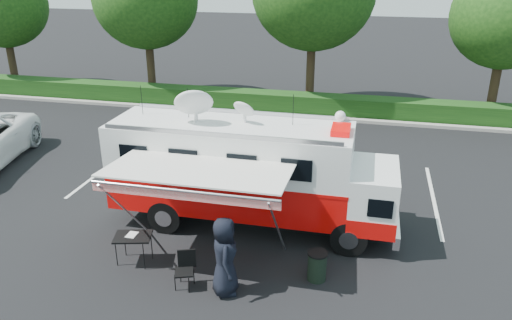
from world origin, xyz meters
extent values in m
plane|color=black|center=(0.00, 0.00, 0.00)|extent=(120.00, 120.00, 0.00)
cube|color=#9E998E|center=(4.00, 11.00, 0.07)|extent=(60.00, 0.35, 0.15)
cube|color=black|center=(4.00, 11.90, 0.50)|extent=(60.00, 1.20, 1.00)
cylinder|color=black|center=(-18.00, 13.00, 2.00)|extent=(0.44, 0.44, 4.00)
ellipsoid|color=#14380F|center=(-18.00, 13.00, 4.96)|extent=(5.12, 5.12, 4.86)
cylinder|color=black|center=(-9.00, 13.00, 2.20)|extent=(0.44, 0.44, 4.40)
cylinder|color=black|center=(0.00, 13.00, 2.40)|extent=(0.44, 0.44, 4.80)
cylinder|color=black|center=(9.00, 13.00, 2.00)|extent=(0.44, 0.44, 4.00)
ellipsoid|color=#14380F|center=(9.00, 13.00, 4.96)|extent=(5.12, 5.12, 4.86)
cube|color=silver|center=(-6.50, 3.00, 0.00)|extent=(0.12, 5.50, 0.01)
cube|color=silver|center=(-0.50, 3.00, 0.00)|extent=(0.12, 5.50, 0.01)
cube|color=silver|center=(5.50, 3.00, 0.00)|extent=(0.12, 5.50, 0.01)
cube|color=black|center=(0.00, 0.00, 0.50)|extent=(7.82, 1.27, 0.27)
cylinder|color=black|center=(2.91, -1.00, 0.50)|extent=(1.00, 0.29, 1.00)
cylinder|color=black|center=(2.91, 1.00, 0.50)|extent=(1.00, 0.29, 1.00)
cylinder|color=black|center=(-2.36, -1.00, 0.50)|extent=(1.00, 0.29, 1.00)
cylinder|color=black|center=(-2.36, 1.00, 0.50)|extent=(1.00, 0.29, 1.00)
cube|color=silver|center=(4.14, 0.00, 0.55)|extent=(0.18, 2.27, 0.36)
cube|color=white|center=(3.46, 0.00, 1.41)|extent=(1.27, 2.27, 1.55)
cube|color=red|center=(3.46, 0.00, 0.86)|extent=(1.29, 2.29, 0.50)
cube|color=black|center=(4.05, 0.00, 1.68)|extent=(0.11, 1.97, 0.64)
cube|color=red|center=(-0.64, 0.00, 1.18)|extent=(6.91, 2.27, 1.09)
cube|color=red|center=(-0.64, 0.00, 1.73)|extent=(6.93, 2.29, 0.09)
cube|color=white|center=(-0.64, 0.00, 2.41)|extent=(6.91, 2.27, 1.27)
cube|color=silver|center=(-0.64, 0.00, 3.08)|extent=(6.91, 2.27, 0.07)
cube|color=#CC0505|center=(2.45, 0.00, 3.21)|extent=(0.50, 0.86, 0.15)
sphere|color=white|center=(2.36, 0.91, 3.30)|extent=(0.31, 0.31, 0.31)
ellipsoid|color=silver|center=(-1.64, -0.14, 3.73)|extent=(1.09, 1.09, 0.33)
ellipsoid|color=silver|center=(-0.27, 0.18, 3.55)|extent=(0.64, 0.64, 0.18)
cylinder|color=black|center=(-3.46, 0.36, 3.55)|extent=(0.02, 0.02, 0.91)
cylinder|color=black|center=(-2.00, 0.36, 3.55)|extent=(0.02, 0.02, 0.91)
cylinder|color=black|center=(1.09, 0.36, 3.55)|extent=(0.02, 0.02, 0.91)
cube|color=silver|center=(-0.82, -2.23, 2.64)|extent=(4.55, 2.18, 0.19)
cube|color=red|center=(-0.82, -3.30, 2.47)|extent=(4.55, 0.04, 0.25)
cylinder|color=#B2B2B7|center=(-0.82, -3.32, 2.58)|extent=(4.55, 0.07, 0.07)
cylinder|color=#B2B2B7|center=(-2.84, -2.30, 1.29)|extent=(0.05, 2.37, 2.62)
cylinder|color=#B2B2B7|center=(1.20, -2.30, 1.29)|extent=(0.05, 2.37, 2.62)
imported|color=black|center=(0.14, -3.33, 0.00)|extent=(0.90, 1.12, 1.98)
cube|color=black|center=(-2.54, -2.67, 0.78)|extent=(1.08, 0.88, 0.04)
cylinder|color=black|center=(-2.93, -2.92, 0.39)|extent=(0.02, 0.02, 0.78)
cylinder|color=black|center=(-2.93, -2.43, 0.39)|extent=(0.02, 0.02, 0.78)
cylinder|color=black|center=(-2.15, -2.92, 0.39)|extent=(0.02, 0.02, 0.78)
cylinder|color=black|center=(-2.15, -2.43, 0.39)|extent=(0.02, 0.02, 0.78)
cube|color=silver|center=(-2.59, -2.62, 0.80)|extent=(0.24, 0.33, 0.01)
cube|color=black|center=(-0.87, -3.39, 0.44)|extent=(0.56, 0.56, 0.04)
cube|color=black|center=(-0.87, -3.17, 0.69)|extent=(0.43, 0.18, 0.49)
cylinder|color=black|center=(-1.05, -3.57, 0.22)|extent=(0.02, 0.02, 0.44)
cylinder|color=black|center=(-1.05, -3.22, 0.22)|extent=(0.02, 0.02, 0.44)
cylinder|color=black|center=(-0.70, -3.57, 0.22)|extent=(0.02, 0.02, 0.44)
cylinder|color=black|center=(-0.70, -3.22, 0.22)|extent=(0.02, 0.02, 0.44)
cylinder|color=black|center=(2.22, -2.32, 0.36)|extent=(0.47, 0.47, 0.73)
cylinder|color=black|center=(2.22, -2.32, 0.75)|extent=(0.51, 0.51, 0.04)
camera|label=1|loc=(3.12, -12.85, 7.48)|focal=35.00mm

